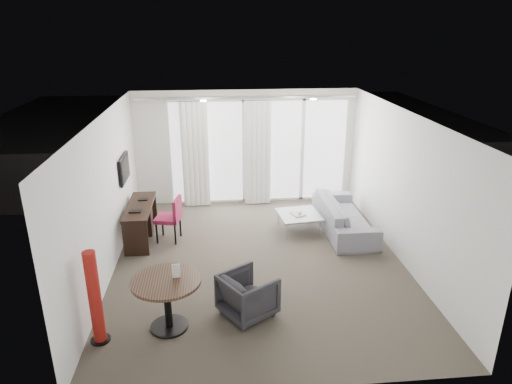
{
  "coord_description": "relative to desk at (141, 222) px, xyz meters",
  "views": [
    {
      "loc": [
        -0.73,
        -7.07,
        3.97
      ],
      "look_at": [
        0.0,
        0.6,
        1.1
      ],
      "focal_mm": 32.0,
      "sensor_mm": 36.0,
      "label": 1
    }
  ],
  "objects": [
    {
      "name": "curtain_left",
      "position": [
        1.03,
        1.67,
        0.85
      ],
      "size": [
        0.6,
        0.2,
        2.38
      ],
      "primitive_type": null,
      "color": "white",
      "rests_on": "ground"
    },
    {
      "name": "balustrade",
      "position": [
        2.48,
        4.8,
        0.15
      ],
      "size": [
        5.5,
        0.06,
        1.05
      ],
      "primitive_type": null,
      "color": "#B2B2B7",
      "rests_on": "terrace_slab"
    },
    {
      "name": "terrace_slab",
      "position": [
        2.48,
        3.35,
        -0.41
      ],
      "size": [
        5.6,
        3.0,
        0.12
      ],
      "primitive_type": "cube",
      "color": "#4D4D50",
      "rests_on": "ground"
    },
    {
      "name": "downlight_a",
      "position": [
        1.28,
        0.45,
        2.24
      ],
      "size": [
        0.12,
        0.12,
        0.02
      ],
      "primitive_type": "cylinder",
      "color": "#FFE0B2",
      "rests_on": "ceiling"
    },
    {
      "name": "rattan_chair_b",
      "position": [
        4.46,
        3.23,
        0.09
      ],
      "size": [
        0.6,
        0.6,
        0.88
      ],
      "primitive_type": null,
      "rotation": [
        0.0,
        0.0,
        -0.0
      ],
      "color": "brown",
      "rests_on": "terrace_slab"
    },
    {
      "name": "remote",
      "position": [
        3.12,
        0.05,
        0.01
      ],
      "size": [
        0.11,
        0.18,
        0.02
      ],
      "primitive_type": null,
      "rotation": [
        0.0,
        0.0,
        -0.36
      ],
      "color": "black",
      "rests_on": "coffee_table"
    },
    {
      "name": "wall_left",
      "position": [
        -0.32,
        -1.15,
        0.95
      ],
      "size": [
        0.0,
        6.0,
        2.6
      ],
      "primitive_type": "cube",
      "color": "silver",
      "rests_on": "ground"
    },
    {
      "name": "desk",
      "position": [
        0.0,
        0.0,
        0.0
      ],
      "size": [
        0.47,
        1.49,
        0.7
      ],
      "primitive_type": null,
      "color": "black",
      "rests_on": "floor"
    },
    {
      "name": "sofa",
      "position": [
        4.03,
        0.03,
        -0.03
      ],
      "size": [
        0.84,
        2.16,
        0.63
      ],
      "primitive_type": "imported",
      "rotation": [
        0.0,
        0.0,
        1.57
      ],
      "color": "gray",
      "rests_on": "floor"
    },
    {
      "name": "floor",
      "position": [
        2.18,
        -1.15,
        -0.35
      ],
      "size": [
        5.0,
        6.0,
        0.0
      ],
      "primitive_type": "cube",
      "color": "#453E34",
      "rests_on": "ground"
    },
    {
      "name": "wall_front",
      "position": [
        2.18,
        -4.15,
        0.95
      ],
      "size": [
        5.0,
        0.0,
        2.6
      ],
      "primitive_type": "cube",
      "color": "silver",
      "rests_on": "ground"
    },
    {
      "name": "menu_card",
      "position": [
        0.9,
        -2.81,
        0.37
      ],
      "size": [
        0.11,
        0.03,
        0.2
      ],
      "primitive_type": null,
      "rotation": [
        0.0,
        0.0,
        0.12
      ],
      "color": "white",
      "rests_on": "round_table"
    },
    {
      "name": "tub_armchair",
      "position": [
        1.87,
        -2.65,
        -0.03
      ],
      "size": [
        0.96,
        0.95,
        0.64
      ],
      "primitive_type": "imported",
      "rotation": [
        0.0,
        0.0,
        2.14
      ],
      "color": "#28272C",
      "rests_on": "floor"
    },
    {
      "name": "magazine",
      "position": [
        3.09,
        0.06,
        0.01
      ],
      "size": [
        0.27,
        0.31,
        0.01
      ],
      "primitive_type": null,
      "rotation": [
        0.0,
        0.0,
        0.37
      ],
      "color": "gray",
      "rests_on": "coffee_table"
    },
    {
      "name": "window_frame",
      "position": [
        2.48,
        1.82,
        0.85
      ],
      "size": [
        4.1,
        0.06,
        2.44
      ],
      "primitive_type": null,
      "color": "white",
      "rests_on": "ground"
    },
    {
      "name": "curtain_track",
      "position": [
        2.18,
        1.67,
        2.1
      ],
      "size": [
        4.8,
        0.04,
        0.04
      ],
      "primitive_type": null,
      "color": "#B2B2B7",
      "rests_on": "ceiling"
    },
    {
      "name": "coffee_table",
      "position": [
        3.11,
        0.08,
        -0.17
      ],
      "size": [
        0.9,
        0.9,
        0.36
      ],
      "primitive_type": null,
      "rotation": [
        0.0,
        0.0,
        0.12
      ],
      "color": "gray",
      "rests_on": "floor"
    },
    {
      "name": "round_table",
      "position": [
        0.76,
        -2.86,
        0.03
      ],
      "size": [
        1.18,
        1.18,
        0.75
      ],
      "primitive_type": null,
      "rotation": [
        0.0,
        0.0,
        -0.31
      ],
      "color": "#3B261A",
      "rests_on": "floor"
    },
    {
      "name": "ceiling",
      "position": [
        2.18,
        -1.15,
        2.25
      ],
      "size": [
        5.0,
        6.0,
        0.0
      ],
      "primitive_type": "cube",
      "color": "white",
      "rests_on": "ground"
    },
    {
      "name": "desk_chair",
      "position": [
        0.53,
        -0.1,
        0.09
      ],
      "size": [
        0.56,
        0.54,
        0.88
      ],
      "primitive_type": null,
      "rotation": [
        0.0,
        0.0,
        -0.21
      ],
      "color": "maroon",
      "rests_on": "floor"
    },
    {
      "name": "rattan_chair_a",
      "position": [
        3.11,
        3.22,
        0.07
      ],
      "size": [
        0.68,
        0.68,
        0.85
      ],
      "primitive_type": null,
      "rotation": [
        0.0,
        0.0,
        -0.2
      ],
      "color": "brown",
      "rests_on": "terrace_slab"
    },
    {
      "name": "red_lamp",
      "position": [
        -0.13,
        -3.05,
        0.31
      ],
      "size": [
        0.33,
        0.33,
        1.32
      ],
      "primitive_type": "cylinder",
      "rotation": [
        0.0,
        0.0,
        -0.3
      ],
      "color": "maroon",
      "rests_on": "floor"
    },
    {
      "name": "tv",
      "position": [
        -0.27,
        0.3,
        1.0
      ],
      "size": [
        0.05,
        0.8,
        0.5
      ],
      "primitive_type": null,
      "color": "black",
      "rests_on": "wall_left"
    },
    {
      "name": "window_panel",
      "position": [
        2.48,
        1.83,
        0.85
      ],
      "size": [
        4.0,
        0.02,
        2.38
      ],
      "primitive_type": null,
      "color": "white",
      "rests_on": "ground"
    },
    {
      "name": "wall_right",
      "position": [
        4.68,
        -1.15,
        0.95
      ],
      "size": [
        0.0,
        6.0,
        2.6
      ],
      "primitive_type": "cube",
      "color": "silver",
      "rests_on": "ground"
    },
    {
      "name": "rattan_table",
      "position": [
        3.54,
        3.15,
        -0.11
      ],
      "size": [
        0.5,
        0.5,
        0.49
      ],
      "primitive_type": null,
      "rotation": [
        0.0,
        0.0,
        -0.04
      ],
      "color": "brown",
      "rests_on": "terrace_slab"
    },
    {
      "name": "downlight_b",
      "position": [
        3.38,
        0.45,
        2.24
      ],
      "size": [
        0.12,
        0.12,
        0.02
      ],
      "primitive_type": "cylinder",
      "color": "#FFE0B2",
      "rests_on": "ceiling"
    },
    {
      "name": "curtain_right",
      "position": [
        2.43,
        1.67,
        0.85
      ],
      "size": [
        0.6,
        0.2,
        2.38
      ],
      "primitive_type": null,
      "color": "white",
      "rests_on": "ground"
    }
  ]
}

